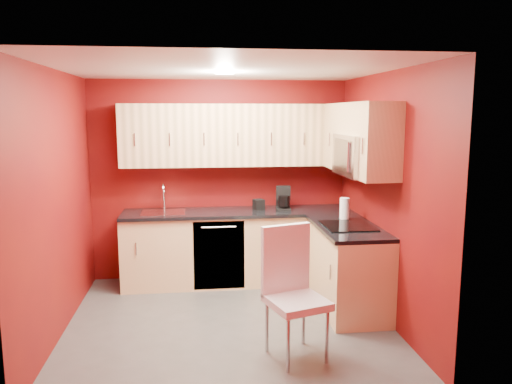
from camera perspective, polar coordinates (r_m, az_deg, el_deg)
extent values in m
plane|color=#4A4745|center=(5.23, -3.13, -14.59)|extent=(3.20, 3.20, 0.00)
plane|color=white|center=(4.81, -3.39, 13.87)|extent=(3.20, 3.20, 0.00)
plane|color=#670F09|center=(6.34, -4.13, 1.37)|extent=(3.20, 0.00, 3.20)
plane|color=#670F09|center=(3.40, -1.61, -5.32)|extent=(3.20, 0.00, 3.20)
plane|color=#670F09|center=(5.02, -21.78, -1.28)|extent=(0.00, 3.00, 3.00)
plane|color=#670F09|center=(5.21, 14.58, -0.57)|extent=(0.00, 3.00, 3.00)
cube|color=#E7BF84|center=(6.23, -2.06, -6.42)|extent=(2.80, 0.60, 0.87)
cube|color=#E7BF84|center=(5.53, 10.36, -8.56)|extent=(0.60, 1.30, 0.87)
cube|color=black|center=(6.11, -2.07, -2.34)|extent=(2.80, 0.63, 0.04)
cube|color=black|center=(5.40, 10.39, -4.00)|extent=(0.63, 1.27, 0.04)
cube|color=#E4B781|center=(6.13, -2.23, 6.52)|extent=(2.80, 0.35, 0.75)
cube|color=#E4B781|center=(5.91, 10.14, 6.29)|extent=(0.35, 0.57, 0.75)
cube|color=#E4B781|center=(4.82, 14.16, 5.57)|extent=(0.35, 0.22, 0.75)
cube|color=#E4B781|center=(5.27, 12.33, 8.19)|extent=(0.35, 0.76, 0.33)
cube|color=silver|center=(5.28, 11.94, 4.13)|extent=(0.40, 0.76, 0.42)
cube|color=black|center=(5.22, 9.96, 4.14)|extent=(0.02, 0.62, 0.33)
cylinder|color=silver|center=(5.00, 10.49, 3.91)|extent=(0.02, 0.02, 0.29)
cube|color=black|center=(5.36, 10.46, -3.83)|extent=(0.50, 0.55, 0.01)
cube|color=silver|center=(6.09, -10.54, -2.37)|extent=(0.52, 0.42, 0.02)
cylinder|color=silver|center=(6.26, -10.46, -0.80)|extent=(0.02, 0.02, 0.26)
torus|color=silver|center=(6.17, -10.54, 0.28)|extent=(0.02, 0.16, 0.16)
cylinder|color=silver|center=(6.11, -10.56, -0.38)|extent=(0.02, 0.02, 0.12)
cube|color=black|center=(5.93, -4.24, -7.23)|extent=(0.60, 0.02, 0.82)
cylinder|color=white|center=(5.11, -3.60, 13.42)|extent=(0.20, 0.20, 0.01)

